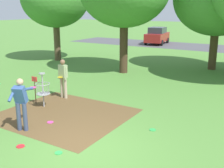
{
  "coord_description": "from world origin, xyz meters",
  "views": [
    {
      "loc": [
        4.32,
        -5.56,
        3.8
      ],
      "look_at": [
        -1.17,
        3.34,
        1.0
      ],
      "focal_mm": 45.18,
      "sensor_mm": 36.0,
      "label": 1
    }
  ],
  "objects_px": {
    "player_foreground_watching": "(63,76)",
    "frisbee_near_basket": "(50,122)",
    "frisbee_mid_grass": "(21,146)",
    "disc_golf_basket": "(42,88)",
    "frisbee_by_tee": "(59,153)",
    "player_throwing": "(21,101)",
    "parked_car_leftmost": "(157,36)",
    "frisbee_far_left": "(153,130)"
  },
  "relations": [
    {
      "from": "frisbee_near_basket",
      "to": "frisbee_mid_grass",
      "type": "distance_m",
      "value": 1.82
    },
    {
      "from": "player_foreground_watching",
      "to": "frisbee_near_basket",
      "type": "bearing_deg",
      "value": -58.65
    },
    {
      "from": "player_foreground_watching",
      "to": "frisbee_far_left",
      "type": "bearing_deg",
      "value": -13.35
    },
    {
      "from": "player_foreground_watching",
      "to": "frisbee_far_left",
      "type": "relative_size",
      "value": 8.01
    },
    {
      "from": "disc_golf_basket",
      "to": "parked_car_leftmost",
      "type": "xyz_separation_m",
      "value": [
        -4.3,
        21.8,
        0.17
      ]
    },
    {
      "from": "frisbee_far_left",
      "to": "parked_car_leftmost",
      "type": "bearing_deg",
      "value": 112.57
    },
    {
      "from": "frisbee_by_tee",
      "to": "frisbee_far_left",
      "type": "relative_size",
      "value": 1.0
    },
    {
      "from": "frisbee_by_tee",
      "to": "frisbee_mid_grass",
      "type": "relative_size",
      "value": 0.89
    },
    {
      "from": "player_foreground_watching",
      "to": "frisbee_near_basket",
      "type": "height_order",
      "value": "player_foreground_watching"
    },
    {
      "from": "frisbee_near_basket",
      "to": "frisbee_mid_grass",
      "type": "relative_size",
      "value": 0.92
    },
    {
      "from": "frisbee_mid_grass",
      "to": "disc_golf_basket",
      "type": "bearing_deg",
      "value": 124.38
    },
    {
      "from": "parked_car_leftmost",
      "to": "player_throwing",
      "type": "bearing_deg",
      "value": -77.19
    },
    {
      "from": "parked_car_leftmost",
      "to": "disc_golf_basket",
      "type": "bearing_deg",
      "value": -78.84
    },
    {
      "from": "player_foreground_watching",
      "to": "frisbee_by_tee",
      "type": "distance_m",
      "value": 5.08
    },
    {
      "from": "player_foreground_watching",
      "to": "frisbee_far_left",
      "type": "height_order",
      "value": "player_foreground_watching"
    },
    {
      "from": "frisbee_mid_grass",
      "to": "parked_car_leftmost",
      "type": "distance_m",
      "value": 25.42
    },
    {
      "from": "player_throwing",
      "to": "parked_car_leftmost",
      "type": "height_order",
      "value": "parked_car_leftmost"
    },
    {
      "from": "frisbee_near_basket",
      "to": "parked_car_leftmost",
      "type": "distance_m",
      "value": 23.6
    },
    {
      "from": "frisbee_far_left",
      "to": "parked_car_leftmost",
      "type": "distance_m",
      "value": 23.41
    },
    {
      "from": "frisbee_mid_grass",
      "to": "frisbee_far_left",
      "type": "xyz_separation_m",
      "value": [
        2.75,
        3.02,
        0.0
      ]
    },
    {
      "from": "player_throwing",
      "to": "frisbee_mid_grass",
      "type": "bearing_deg",
      "value": -45.28
    },
    {
      "from": "frisbee_far_left",
      "to": "parked_car_leftmost",
      "type": "xyz_separation_m",
      "value": [
        -8.98,
        21.6,
        0.91
      ]
    },
    {
      "from": "frisbee_mid_grass",
      "to": "frisbee_far_left",
      "type": "height_order",
      "value": "same"
    },
    {
      "from": "disc_golf_basket",
      "to": "frisbee_mid_grass",
      "type": "relative_size",
      "value": 5.84
    },
    {
      "from": "disc_golf_basket",
      "to": "frisbee_far_left",
      "type": "relative_size",
      "value": 6.51
    },
    {
      "from": "disc_golf_basket",
      "to": "player_throwing",
      "type": "xyz_separation_m",
      "value": [
        1.11,
        -1.99,
        0.23
      ]
    },
    {
      "from": "parked_car_leftmost",
      "to": "frisbee_mid_grass",
      "type": "bearing_deg",
      "value": -75.8
    },
    {
      "from": "frisbee_mid_grass",
      "to": "frisbee_far_left",
      "type": "bearing_deg",
      "value": 47.7
    },
    {
      "from": "disc_golf_basket",
      "to": "frisbee_by_tee",
      "type": "xyz_separation_m",
      "value": [
        3.11,
        -2.54,
        -0.74
      ]
    },
    {
      "from": "disc_golf_basket",
      "to": "player_foreground_watching",
      "type": "bearing_deg",
      "value": 92.07
    },
    {
      "from": "disc_golf_basket",
      "to": "player_foreground_watching",
      "type": "relative_size",
      "value": 0.81
    },
    {
      "from": "player_foreground_watching",
      "to": "frisbee_near_basket",
      "type": "distance_m",
      "value": 2.97
    },
    {
      "from": "player_foreground_watching",
      "to": "frisbee_by_tee",
      "type": "xyz_separation_m",
      "value": [
        3.16,
        -3.86,
        -0.96
      ]
    },
    {
      "from": "frisbee_mid_grass",
      "to": "parked_car_leftmost",
      "type": "bearing_deg",
      "value": 104.2
    },
    {
      "from": "disc_golf_basket",
      "to": "frisbee_by_tee",
      "type": "bearing_deg",
      "value": -39.17
    },
    {
      "from": "frisbee_near_basket",
      "to": "frisbee_mid_grass",
      "type": "xyz_separation_m",
      "value": [
        0.52,
        -1.75,
        0.0
      ]
    },
    {
      "from": "player_foreground_watching",
      "to": "parked_car_leftmost",
      "type": "height_order",
      "value": "parked_car_leftmost"
    },
    {
      "from": "player_throwing",
      "to": "frisbee_mid_grass",
      "type": "height_order",
      "value": "player_throwing"
    },
    {
      "from": "player_throwing",
      "to": "frisbee_near_basket",
      "type": "bearing_deg",
      "value": 71.63
    },
    {
      "from": "frisbee_near_basket",
      "to": "frisbee_mid_grass",
      "type": "bearing_deg",
      "value": -73.47
    },
    {
      "from": "disc_golf_basket",
      "to": "frisbee_by_tee",
      "type": "relative_size",
      "value": 6.54
    },
    {
      "from": "parked_car_leftmost",
      "to": "frisbee_far_left",
      "type": "bearing_deg",
      "value": -67.43
    }
  ]
}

